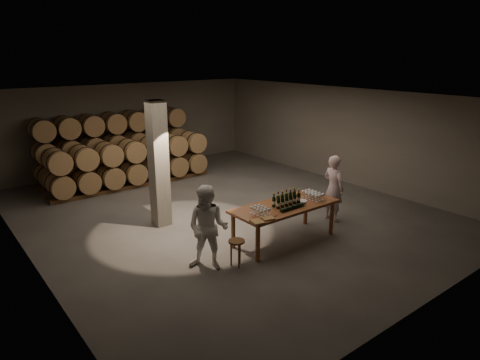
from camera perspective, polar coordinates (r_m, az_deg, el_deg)
room at (r=10.89m, az=-10.80°, el=2.02°), size 12.00×12.00×12.00m
tasting_table at (r=10.02m, az=5.98°, el=-3.88°), size 2.60×1.10×0.90m
barrel_stack_back at (r=15.77m, az=-16.45°, el=4.64°), size 5.48×0.95×2.31m
barrel_stack_front at (r=14.59m, az=-14.26°, el=2.38°), size 5.48×0.95×1.57m
bottle_cluster at (r=9.96m, az=6.21°, el=-2.65°), size 0.74×0.24×0.34m
lying_bottles at (r=9.73m, az=7.02°, el=-3.64°), size 0.79×0.09×0.09m
glass_cluster_left at (r=9.38m, az=2.71°, el=-3.86°), size 0.30×0.41×0.16m
glass_cluster_right at (r=10.46m, az=9.70°, el=-1.79°), size 0.31×0.53×0.18m
plate at (r=10.29m, az=8.25°, el=-2.75°), size 0.26×0.26×0.02m
notebook_near at (r=9.13m, az=3.75°, el=-5.12°), size 0.30×0.26×0.03m
notebook_corner at (r=8.96m, az=2.30°, el=-5.55°), size 0.27×0.32×0.02m
pen at (r=9.27m, az=4.72°, el=-4.85°), size 0.15×0.05×0.01m
stool at (r=8.94m, az=-0.46°, el=-8.67°), size 0.35×0.35×0.58m
person_man at (r=11.46m, az=12.36°, el=-1.06°), size 0.44×0.66×1.77m
person_woman at (r=8.71m, az=-4.28°, el=-6.40°), size 1.07×1.10×1.78m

